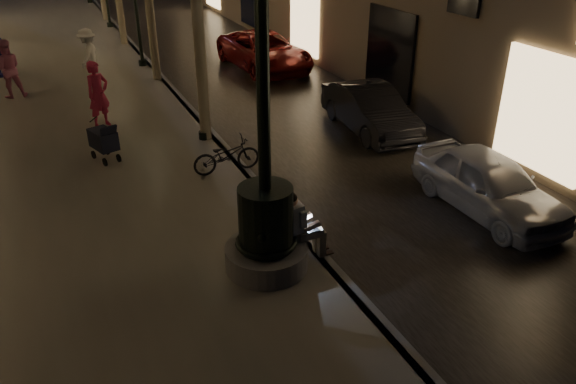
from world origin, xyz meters
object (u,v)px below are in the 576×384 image
lamp_curb_a (196,19)px  fountain_lamppost (266,215)px  bicycle (226,155)px  car_third (264,51)px  stroller (104,140)px  pedestrian_red (98,94)px  pedestrian_white (89,55)px  seated_man_laptop (300,223)px  pedestrian_pink (7,69)px  car_second (370,110)px  car_front (489,183)px

lamp_curb_a → fountain_lamppost: bearing=-96.7°
fountain_lamppost → bicycle: bearing=81.1°
fountain_lamppost → car_third: fountain_lamppost is taller
stroller → pedestrian_red: 2.46m
car_third → pedestrian_white: bearing=173.7°
car_third → pedestrian_red: pedestrian_red is taller
stroller → pedestrian_red: pedestrian_red is taller
seated_man_laptop → pedestrian_pink: pedestrian_pink is taller
car_second → car_third: 7.29m
pedestrian_red → pedestrian_pink: (-2.22, 3.80, 0.00)m
lamp_curb_a → pedestrian_red: size_ratio=2.68×
stroller → car_front: size_ratio=0.29×
stroller → pedestrian_pink: pedestrian_pink is taller
pedestrian_pink → pedestrian_white: 2.67m
pedestrian_pink → bicycle: 9.15m
car_second → pedestrian_red: pedestrian_red is taller
fountain_lamppost → stroller: 5.94m
car_second → bicycle: car_second is taller
seated_man_laptop → lamp_curb_a: (0.09, 6.00, 2.34)m
seated_man_laptop → lamp_curb_a: bearing=89.2°
fountain_lamppost → pedestrian_white: 12.80m
pedestrian_pink → lamp_curb_a: bearing=120.6°
car_front → pedestrian_red: (-6.58, 7.77, 0.48)m
car_third → bicycle: 9.65m
lamp_curb_a → car_second: 5.25m
lamp_curb_a → pedestrian_red: 3.74m
pedestrian_red → bicycle: pedestrian_red is taller
stroller → pedestrian_red: size_ratio=0.59×
bicycle → lamp_curb_a: bearing=-1.6°
pedestrian_red → fountain_lamppost: bearing=-107.0°
pedestrian_pink → fountain_lamppost: bearing=100.9°
fountain_lamppost → car_second: bearing=44.9°
seated_man_laptop → bicycle: (-0.01, 3.85, -0.29)m
lamp_curb_a → seated_man_laptop: bearing=-90.8°
pedestrian_white → bicycle: bearing=37.6°
lamp_curb_a → car_second: size_ratio=1.26×
fountain_lamppost → pedestrian_pink: fountain_lamppost is taller
pedestrian_red → car_second: bearing=-51.4°
bicycle → fountain_lamppost: bearing=172.2°
pedestrian_red → pedestrian_white: size_ratio=1.02×
car_second → pedestrian_white: size_ratio=2.17×
car_third → pedestrian_pink: size_ratio=2.69×
fountain_lamppost → pedestrian_white: bearing=95.7°
fountain_lamppost → pedestrian_red: (-1.58, 8.05, -0.11)m
stroller → pedestrian_pink: bearing=89.1°
car_third → pedestrian_white: 6.29m
fountain_lamppost → car_front: 5.04m
seated_man_laptop → car_second: 6.89m
stroller → pedestrian_white: pedestrian_white is taller
fountain_lamppost → pedestrian_white: fountain_lamppost is taller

